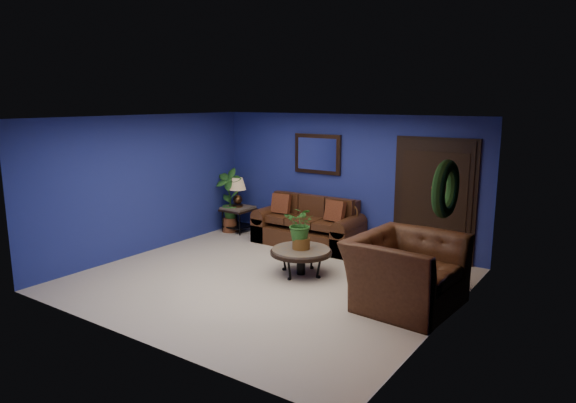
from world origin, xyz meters
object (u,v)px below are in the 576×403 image
Objects in this scene: sofa at (310,229)px; coffee_table at (301,252)px; end_table at (238,213)px; table_lamp at (238,189)px; side_chair at (347,224)px; armchair at (406,272)px.

coffee_table is (0.81, -1.55, 0.06)m from sofa.
end_table is 0.51m from table_lamp.
coffee_table is 1.12× the size of side_chair.
table_lamp is at bearing -179.07° from sofa.
side_chair is at bearing 2.66° from sofa.
sofa is at bearing -177.59° from side_chair.
sofa is at bearing 117.68° from coffee_table.
end_table is 0.40× the size of armchair.
armchair reaches higher than coffee_table.
armchair is (4.45, -1.78, -0.44)m from table_lamp.
side_chair reaches higher than end_table.
sofa reaches higher than coffee_table.
sofa is 3.23m from armchair.
side_chair is at bearing 91.02° from coffee_table.
table_lamp is 2.60m from side_chair.
side_chair is (2.56, 0.07, -0.43)m from table_lamp.
armchair is (1.89, -1.85, -0.02)m from side_chair.
end_table is 2.56m from side_chair.
coffee_table is 3.00m from end_table.
side_chair is (-0.03, 1.59, 0.13)m from coffee_table.
coffee_table is 1.59m from side_chair.
coffee_table is 1.67× the size of end_table.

